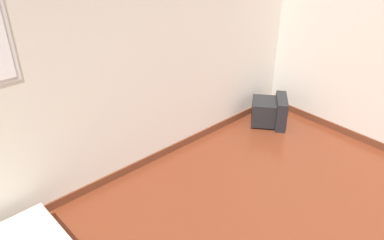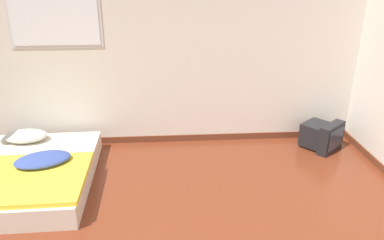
{
  "view_description": "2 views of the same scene",
  "coord_description": "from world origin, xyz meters",
  "views": [
    {
      "loc": [
        -1.22,
        -0.02,
        2.49
      ],
      "look_at": [
        0.79,
        2.22,
        0.8
      ],
      "focal_mm": 35.0,
      "sensor_mm": 36.0,
      "label": 1
    },
    {
      "loc": [
        0.37,
        -1.92,
        2.29
      ],
      "look_at": [
        0.65,
        2.05,
        0.65
      ],
      "focal_mm": 35.0,
      "sensor_mm": 36.0,
      "label": 2
    }
  ],
  "objects": [
    {
      "name": "wall_back",
      "position": [
        -0.01,
        2.9,
        1.29
      ],
      "size": [
        8.27,
        0.08,
        2.6
      ],
      "color": "silver",
      "rests_on": "ground_plane"
    },
    {
      "name": "crt_tv",
      "position": [
        2.43,
        2.51,
        0.18
      ],
      "size": [
        0.6,
        0.6,
        0.39
      ],
      "color": "black",
      "rests_on": "ground_plane"
    }
  ]
}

